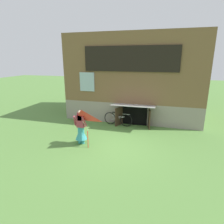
# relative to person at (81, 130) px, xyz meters

# --- Properties ---
(ground_plane) EXTENTS (60.00, 60.00, 0.00)m
(ground_plane) POSITION_rel_person_xyz_m (1.54, 0.18, -0.65)
(ground_plane) COLOR #56843D
(log_house) EXTENTS (8.09, 5.71, 5.13)m
(log_house) POSITION_rel_person_xyz_m (1.54, 5.48, 1.91)
(log_house) COLOR gray
(log_house) RESTS_ON ground_plane
(person) EXTENTS (0.61, 0.52, 1.55)m
(person) POSITION_rel_person_xyz_m (0.00, 0.00, 0.00)
(person) COLOR teal
(person) RESTS_ON ground_plane
(kite) EXTENTS (1.04, 0.98, 1.65)m
(kite) POSITION_rel_person_xyz_m (0.30, -0.54, 0.66)
(kite) COLOR red
(kite) RESTS_ON ground_plane
(bicycle_silver) EXTENTS (1.69, 0.25, 0.77)m
(bicycle_silver) POSITION_rel_person_xyz_m (0.99, 2.81, -0.28)
(bicycle_silver) COLOR black
(bicycle_silver) RESTS_ON ground_plane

